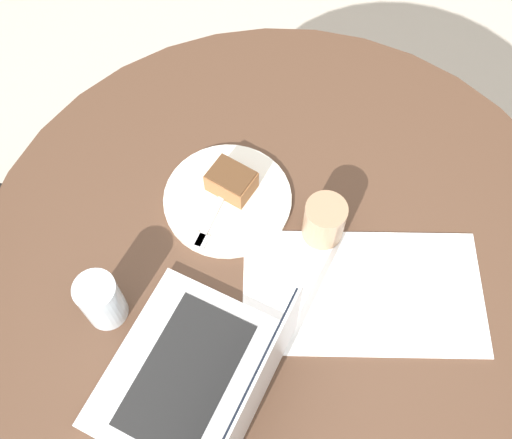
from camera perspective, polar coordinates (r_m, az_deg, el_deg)
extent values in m
plane|color=#B7AD9E|center=(1.80, 1.74, -13.83)|extent=(12.00, 12.00, 0.00)
cylinder|color=#4C3323|center=(1.80, 1.75, -13.75)|extent=(0.59, 0.59, 0.02)
cylinder|color=#4C3323|center=(1.44, 2.16, -10.18)|extent=(0.12, 0.12, 0.72)
cylinder|color=#4C3323|center=(1.09, 2.82, -4.20)|extent=(1.13, 1.13, 0.03)
cube|color=black|center=(1.77, -16.92, -1.96)|extent=(0.04, 0.04, 0.45)
cube|color=black|center=(1.67, -21.08, -13.67)|extent=(0.04, 0.04, 0.45)
cube|color=white|center=(1.06, 10.13, -6.77)|extent=(0.43, 0.26, 0.00)
cylinder|color=silver|center=(1.12, -2.72, 1.94)|extent=(0.24, 0.24, 0.01)
cube|color=brown|center=(1.11, -2.35, 3.63)|extent=(0.10, 0.10, 0.05)
cube|color=#4D311C|center=(1.09, -2.40, 4.31)|extent=(0.10, 0.09, 0.00)
cube|color=silver|center=(1.10, -3.78, 1.14)|extent=(0.08, 0.16, 0.00)
cube|color=silver|center=(1.08, -5.36, -2.02)|extent=(0.04, 0.04, 0.00)
cylinder|color=#997556|center=(1.06, 6.51, -0.17)|extent=(0.07, 0.07, 0.09)
cylinder|color=silver|center=(1.02, -14.52, -7.46)|extent=(0.07, 0.07, 0.11)
cube|color=silver|center=(1.00, -6.63, -14.51)|extent=(0.35, 0.37, 0.02)
cube|color=black|center=(0.99, -6.69, -14.38)|extent=(0.24, 0.28, 0.00)
cube|color=silver|center=(0.88, -0.02, -16.46)|extent=(0.15, 0.26, 0.20)
cube|color=black|center=(0.88, -0.27, -16.35)|extent=(0.14, 0.24, 0.19)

